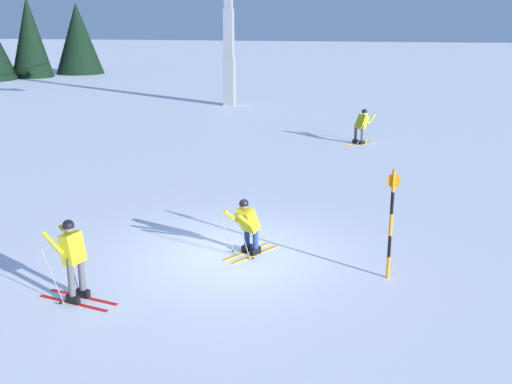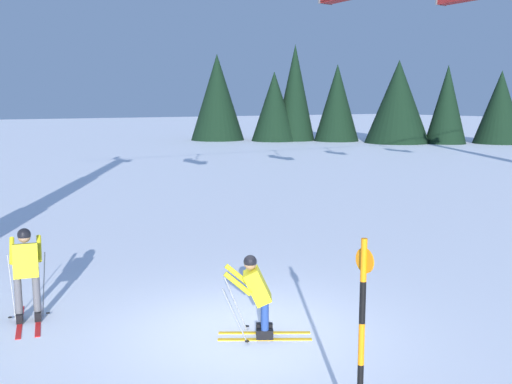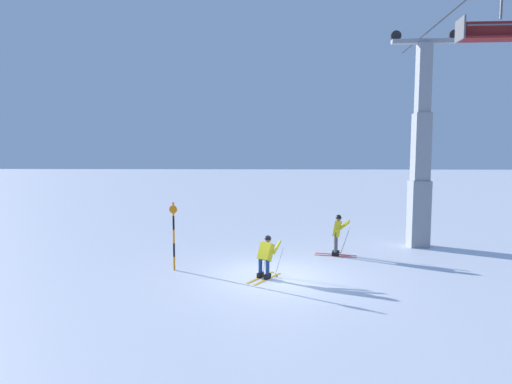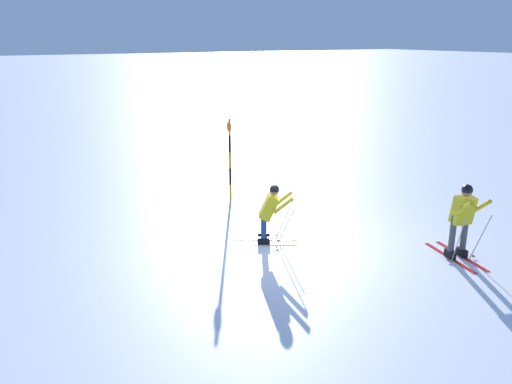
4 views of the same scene
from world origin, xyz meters
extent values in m
plane|color=white|center=(0.00, 0.00, 0.00)|extent=(260.00, 260.00, 0.00)
cube|color=yellow|center=(0.11, -0.55, 0.01)|extent=(1.37, 0.89, 0.01)
cube|color=black|center=(0.11, -0.55, 0.09)|extent=(0.30, 0.24, 0.16)
cylinder|color=navy|center=(0.11, -0.55, 0.48)|extent=(0.13, 0.13, 0.62)
cube|color=yellow|center=(0.26, -0.31, 0.01)|extent=(1.37, 0.89, 0.01)
cube|color=black|center=(0.26, -0.31, 0.09)|extent=(0.30, 0.24, 0.16)
cylinder|color=navy|center=(0.26, -0.31, 0.48)|extent=(0.13, 0.13, 0.62)
cube|color=gold|center=(0.08, -0.37, 0.88)|extent=(0.62, 0.61, 0.63)
sphere|color=#997051|center=(-0.02, -0.31, 1.26)|extent=(0.20, 0.20, 0.20)
sphere|color=black|center=(-0.02, -0.31, 1.29)|extent=(0.22, 0.22, 0.22)
cylinder|color=gold|center=(-0.31, -0.40, 0.99)|extent=(0.44, 0.32, 0.41)
cylinder|color=gray|center=(-0.36, -0.42, 0.42)|extent=(0.45, 0.16, 1.05)
cylinder|color=black|center=(-0.23, -0.55, 0.05)|extent=(0.07, 0.07, 0.01)
cylinder|color=gold|center=(-0.07, 0.00, 0.99)|extent=(0.44, 0.32, 0.41)
cylinder|color=gray|center=(-0.07, 0.05, 0.42)|extent=(0.34, 0.35, 1.05)
cylinder|color=black|center=(0.11, 0.00, 0.05)|extent=(0.07, 0.07, 0.01)
cylinder|color=orange|center=(-0.60, -3.63, 0.24)|extent=(0.07, 0.07, 0.48)
cylinder|color=black|center=(-0.60, -3.63, 0.73)|extent=(0.07, 0.07, 0.48)
cylinder|color=orange|center=(-0.60, -3.63, 1.21)|extent=(0.07, 0.07, 0.48)
cylinder|color=black|center=(-0.60, -3.63, 1.69)|extent=(0.07, 0.07, 0.48)
cylinder|color=orange|center=(-0.60, -3.63, 2.18)|extent=(0.07, 0.07, 0.48)
cylinder|color=orange|center=(-0.59, -3.63, 2.17)|extent=(0.02, 0.28, 0.28)
cube|color=red|center=(-3.16, 2.44, 0.01)|extent=(0.45, 1.64, 0.01)
cube|color=black|center=(-3.16, 2.44, 0.09)|extent=(0.17, 0.30, 0.16)
cylinder|color=#4C4C51|center=(-3.16, 2.44, 0.58)|extent=(0.13, 0.13, 0.81)
cube|color=red|center=(-2.86, 2.37, 0.01)|extent=(0.45, 1.64, 0.01)
cube|color=black|center=(-2.86, 2.37, 0.09)|extent=(0.17, 0.30, 0.16)
cylinder|color=#4C4C51|center=(-2.86, 2.37, 0.58)|extent=(0.13, 0.13, 0.81)
cube|color=gold|center=(-3.00, 2.45, 1.10)|extent=(0.49, 0.43, 0.63)
sphere|color=#997051|center=(-2.99, 2.49, 1.53)|extent=(0.22, 0.22, 0.22)
sphere|color=black|center=(-2.99, 2.49, 1.56)|extent=(0.23, 0.23, 0.23)
cylinder|color=gold|center=(-3.17, 2.75, 1.24)|extent=(0.19, 0.49, 0.43)
cylinder|color=gray|center=(-3.20, 2.80, 0.54)|extent=(0.03, 0.40, 1.15)
cylinder|color=black|center=(-3.29, 2.64, 0.05)|extent=(0.07, 0.07, 0.01)
cylinder|color=gold|center=(-2.72, 2.65, 1.24)|extent=(0.19, 0.49, 0.43)
cylinder|color=gray|center=(-2.66, 2.68, 0.54)|extent=(0.20, 0.36, 1.15)
cylinder|color=black|center=(-2.66, 2.49, 0.05)|extent=(0.07, 0.07, 0.01)
camera|label=1|loc=(-13.26, -3.38, 5.46)|focal=43.25mm
camera|label=2|loc=(-4.92, -8.28, 3.89)|focal=41.30mm
camera|label=3|loc=(12.69, -0.05, 3.94)|focal=27.24mm
camera|label=4|loc=(5.86, 8.94, 4.63)|focal=35.43mm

